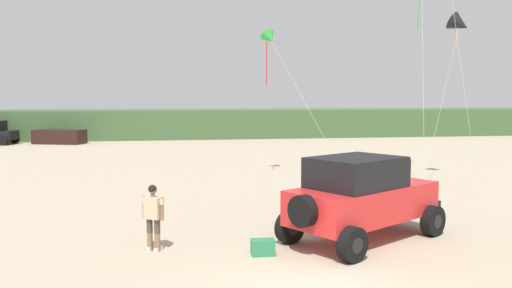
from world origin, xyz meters
TOP-DOWN VIEW (x-y plane):
  - dune_ridge at (-0.74, 42.53)m, footprint 90.00×9.12m
  - jeep at (2.17, 3.66)m, footprint 4.97×4.25m
  - person_watching at (-3.31, 3.60)m, footprint 0.55×0.45m
  - cooler_box at (-0.69, 2.79)m, footprint 0.57×0.38m
  - distant_sedan at (-12.06, 35.90)m, footprint 4.53×3.01m
  - kite_orange_streamer at (9.98, 12.10)m, footprint 2.99×2.01m
  - kite_red_delta at (1.95, 15.19)m, footprint 3.16×4.63m

SIDE VIEW (x-z plane):
  - cooler_box at x=-0.69m, z-range 0.00..0.38m
  - distant_sedan at x=-12.06m, z-range 0.00..1.20m
  - person_watching at x=-3.31m, z-range 0.10..1.77m
  - jeep at x=2.17m, z-range 0.07..2.33m
  - dune_ridge at x=-0.74m, z-range 0.00..2.73m
  - kite_red_delta at x=1.95m, z-range 3.07..10.25m
  - kite_orange_streamer at x=9.98m, z-range 3.24..10.96m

